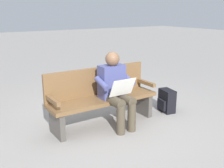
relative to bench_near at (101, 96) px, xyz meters
name	(u,v)px	position (x,y,z in m)	size (l,w,h in m)	color
ground_plane	(104,124)	(0.00, 0.07, -0.46)	(40.00, 40.00, 0.00)	gray
bench_near	(101,96)	(0.00, 0.00, 0.00)	(1.81, 0.50, 0.90)	brown
person_seated	(116,88)	(-0.12, 0.23, 0.17)	(0.57, 0.58, 1.18)	#474C84
backpack	(167,101)	(-1.24, 0.21, -0.26)	(0.27, 0.35, 0.41)	black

